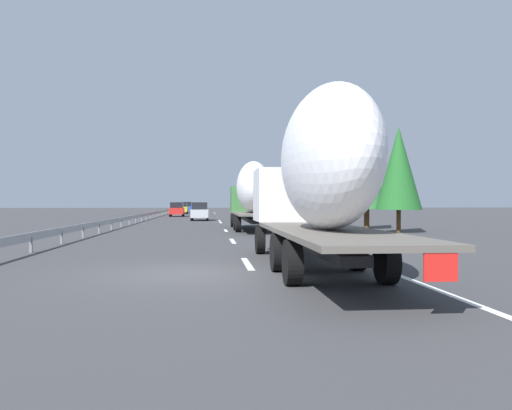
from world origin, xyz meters
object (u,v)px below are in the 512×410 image
Objects in this scene: car_red_compact at (177,209)px; road_sign at (260,198)px; car_silver_hatch at (200,211)px; car_blue_sedan at (187,207)px; truck_trailing at (318,175)px; car_yellow_coupe at (182,208)px; truck_lead at (252,193)px.

road_sign reaches higher than car_red_compact.
car_red_compact reaches higher than car_silver_hatch.
car_blue_sedan is 1.11× the size of car_red_compact.
car_yellow_coupe is (72.53, 7.26, -1.72)m from truck_trailing.
truck_trailing reaches higher than car_yellow_coupe.
truck_lead is 3.15× the size of car_red_compact.
car_yellow_coupe is 0.99× the size of car_red_compact.
truck_trailing is at bearing -174.28° from car_yellow_coupe.
truck_trailing reaches higher than car_silver_hatch.
road_sign is (-25.89, -10.36, 1.47)m from car_yellow_coupe.
car_blue_sedan is (45.18, 3.08, 0.03)m from car_silver_hatch.
truck_lead is at bearing 173.00° from road_sign.
road_sign reaches higher than car_blue_sedan.
car_red_compact is (-29.87, 0.18, -0.03)m from car_blue_sedan.
truck_lead reaches higher than car_silver_hatch.
car_yellow_coupe is at bearing 5.72° from truck_trailing.
car_yellow_coupe is at bearing 21.82° from road_sign.
road_sign is at bearing -7.00° from truck_lead.
road_sign is at bearing -3.80° from truck_trailing.
car_silver_hatch is at bearing 11.32° from truck_lead.
car_blue_sedan is (85.72, 6.91, -1.66)m from truck_trailing.
car_red_compact is (15.30, 3.25, 0.00)m from car_silver_hatch.
road_sign is (6.10, -6.94, 1.44)m from car_silver_hatch.
car_silver_hatch is 1.12× the size of car_red_compact.
truck_lead is 2.83× the size of car_blue_sedan.
truck_trailing reaches higher than truck_lead.
car_silver_hatch is 15.65m from car_red_compact.
car_red_compact is (34.46, 7.09, -1.59)m from truck_lead.
road_sign is at bearing -158.18° from car_yellow_coupe.
car_yellow_coupe is 0.89× the size of car_blue_sedan.
car_red_compact is at bearing -179.41° from car_yellow_coupe.
car_silver_hatch is 9.35m from road_sign.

